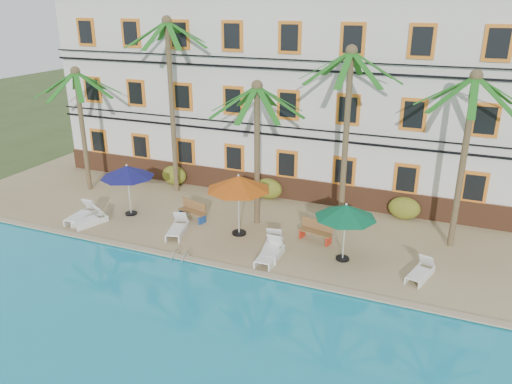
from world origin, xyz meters
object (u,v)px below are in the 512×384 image
at_px(palm_c, 257,133).
at_px(umbrella_red, 238,183).
at_px(lounger_d, 272,247).
at_px(umbrella_green, 346,212).
at_px(pool_ladder, 181,259).
at_px(lounger_c, 178,228).
at_px(bench_right, 316,231).
at_px(lounger_b, 90,219).
at_px(palm_a, 80,111).
at_px(palm_d, 347,116).
at_px(lounger_f, 421,272).
at_px(lounger_e, 270,253).
at_px(bench_left, 193,210).
at_px(palm_b, 171,85).
at_px(lounger_a, 82,214).
at_px(umbrella_blue, 127,172).
at_px(palm_e, 467,137).

height_order(palm_c, umbrella_red, palm_c).
height_order(umbrella_red, lounger_d, umbrella_red).
bearing_deg(lounger_d, umbrella_green, 11.79).
bearing_deg(lounger_d, pool_ladder, -149.86).
height_order(palm_c, lounger_c, palm_c).
bearing_deg(bench_right, palm_c, 166.19).
xyz_separation_m(umbrella_red, lounger_b, (-6.87, -1.71, -2.18)).
height_order(palm_a, bench_right, palm_a).
bearing_deg(palm_d, lounger_f, -40.23).
bearing_deg(bench_right, palm_a, 173.91).
relative_size(lounger_e, pool_ladder, 2.56).
distance_m(palm_d, bench_left, 8.43).
distance_m(palm_b, lounger_a, 7.84).
distance_m(lounger_c, lounger_f, 10.49).
xyz_separation_m(bench_right, pool_ladder, (-4.62, -3.74, -0.47)).
bearing_deg(palm_c, pool_ladder, -108.50).
bearing_deg(lounger_b, palm_d, 20.64).
bearing_deg(lounger_d, palm_a, 164.78).
bearing_deg(lounger_e, umbrella_green, 22.59).
relative_size(umbrella_green, lounger_e, 1.30).
bearing_deg(lounger_c, lounger_f, 0.78).
bearing_deg(lounger_b, lounger_e, -0.00).
bearing_deg(lounger_a, lounger_e, -1.68).
height_order(palm_c, bench_left, palm_c).
relative_size(palm_a, lounger_c, 3.47).
relative_size(lounger_b, lounger_d, 0.85).
distance_m(umbrella_blue, bench_right, 9.41).
height_order(bench_left, pool_ladder, bench_left).
bearing_deg(lounger_e, palm_d, 65.14).
bearing_deg(pool_ladder, lounger_d, 30.14).
relative_size(lounger_e, bench_right, 1.21).
xyz_separation_m(palm_b, lounger_f, (13.35, -4.58, -5.56)).
bearing_deg(lounger_b, palm_c, 23.81).
distance_m(palm_e, bench_right, 7.19).
bearing_deg(lounger_a, umbrella_blue, 39.53).
bearing_deg(palm_a, palm_e, 0.86).
bearing_deg(bench_right, lounger_e, -117.53).
bearing_deg(lounger_b, bench_left, 29.20).
distance_m(lounger_a, bench_left, 5.32).
xyz_separation_m(palm_c, bench_left, (-2.95, -0.81, -3.90)).
bearing_deg(lounger_e, umbrella_blue, 167.82).
height_order(umbrella_blue, lounger_c, umbrella_blue).
distance_m(palm_d, lounger_b, 12.69).
xyz_separation_m(palm_d, lounger_f, (3.87, -3.27, -4.99)).
height_order(bench_left, bench_right, same).
bearing_deg(palm_c, lounger_b, -156.19).
bearing_deg(palm_e, palm_c, -173.62).
relative_size(umbrella_green, bench_left, 1.57).
bearing_deg(pool_ladder, palm_c, 71.50).
relative_size(lounger_a, lounger_b, 1.09).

